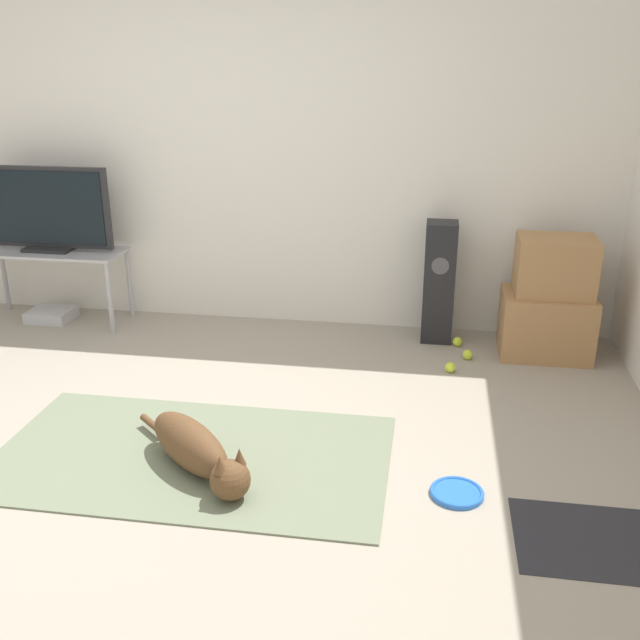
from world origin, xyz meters
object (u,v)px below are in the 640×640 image
at_px(cardboard_box_upper, 555,266).
at_px(tennis_ball_near_speaker, 450,367).
at_px(dog, 197,450).
at_px(tv, 44,210).
at_px(game_console, 51,315).
at_px(tennis_ball_loose_on_carpet, 457,342).
at_px(tv_stand, 51,260).
at_px(cardboard_box_lower, 546,325).
at_px(floor_speaker, 439,282).
at_px(tennis_ball_by_boxes, 467,355).
at_px(frisbee, 457,492).

bearing_deg(cardboard_box_upper, tennis_ball_near_speaker, -147.56).
distance_m(dog, tv, 2.62).
bearing_deg(dog, game_console, 133.64).
bearing_deg(cardboard_box_upper, tv, 178.61).
bearing_deg(tennis_ball_loose_on_carpet, cardboard_box_upper, -3.76).
bearing_deg(dog, tv_stand, 132.66).
bearing_deg(cardboard_box_lower, tennis_ball_loose_on_carpet, 175.40).
xyz_separation_m(tennis_ball_loose_on_carpet, game_console, (-3.02, 0.04, 0.01)).
bearing_deg(tv, dog, -47.39).
bearing_deg(tv_stand, floor_speaker, 1.25).
relative_size(cardboard_box_lower, tv, 0.59).
xyz_separation_m(cardboard_box_upper, tv_stand, (-3.55, 0.08, -0.14)).
relative_size(cardboard_box_upper, tennis_ball_near_speaker, 7.41).
height_order(tv, game_console, tv).
distance_m(dog, game_console, 2.55).
bearing_deg(cardboard_box_lower, tv_stand, 178.54).
bearing_deg(tennis_ball_by_boxes, tv_stand, 175.05).
distance_m(tennis_ball_by_boxes, game_console, 3.10).
bearing_deg(tennis_ball_by_boxes, floor_speaker, 122.85).
bearing_deg(tennis_ball_near_speaker, tennis_ball_by_boxes, 62.82).
distance_m(tv, game_console, 0.80).
height_order(floor_speaker, tennis_ball_near_speaker, floor_speaker).
relative_size(tennis_ball_by_boxes, game_console, 0.21).
relative_size(floor_speaker, tv, 0.85).
xyz_separation_m(cardboard_box_upper, floor_speaker, (-0.73, 0.14, -0.19)).
bearing_deg(tennis_ball_by_boxes, tv, 175.00).
bearing_deg(tennis_ball_near_speaker, cardboard_box_lower, 32.60).
bearing_deg(tennis_ball_by_boxes, frisbee, -93.56).
bearing_deg(frisbee, tennis_ball_near_speaker, 90.68).
height_order(frisbee, tv_stand, tv_stand).
bearing_deg(tennis_ball_loose_on_carpet, frisbee, -91.19).
distance_m(dog, tennis_ball_by_boxes, 2.07).
relative_size(floor_speaker, game_console, 2.68).
distance_m(dog, cardboard_box_upper, 2.60).
height_order(cardboard_box_upper, tennis_ball_by_boxes, cardboard_box_upper).
distance_m(dog, frisbee, 1.23).
distance_m(floor_speaker, game_console, 2.90).
distance_m(tv, tennis_ball_by_boxes, 3.15).
bearing_deg(tv_stand, dog, -47.34).
bearing_deg(tennis_ball_near_speaker, floor_speaker, 99.85).
relative_size(tennis_ball_near_speaker, game_console, 0.21).
relative_size(dog, tennis_ball_loose_on_carpet, 11.43).
distance_m(frisbee, tennis_ball_near_speaker, 1.35).
xyz_separation_m(tv_stand, game_console, (-0.06, -0.00, -0.43)).
bearing_deg(cardboard_box_upper, tennis_ball_loose_on_carpet, 176.24).
distance_m(cardboard_box_lower, tv_stand, 3.54).
bearing_deg(tv, floor_speaker, 1.20).
bearing_deg(dog, tennis_ball_near_speaker, 48.38).
bearing_deg(tv_stand, tennis_ball_loose_on_carpet, -0.87).
bearing_deg(tv_stand, frisbee, -32.11).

